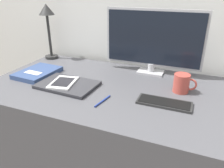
# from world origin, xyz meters

# --- Properties ---
(desk) EXTENTS (1.56, 0.79, 0.71)m
(desk) POSITION_xyz_m (0.00, 0.11, 0.35)
(desk) COLOR #4C4C51
(desk) RESTS_ON ground_plane
(monitor) EXTENTS (0.62, 0.11, 0.40)m
(monitor) POSITION_xyz_m (0.09, 0.41, 0.92)
(monitor) COLOR #B7B7BC
(monitor) RESTS_ON desk
(keyboard) EXTENTS (0.26, 0.10, 0.01)m
(keyboard) POSITION_xyz_m (0.25, 0.02, 0.72)
(keyboard) COLOR #282828
(keyboard) RESTS_ON desk
(laptop) EXTENTS (0.33, 0.24, 0.02)m
(laptop) POSITION_xyz_m (-0.30, 0.02, 0.72)
(laptop) COLOR #232328
(laptop) RESTS_ON desk
(ereader) EXTENTS (0.16, 0.20, 0.01)m
(ereader) POSITION_xyz_m (-0.32, 0.01, 0.73)
(ereader) COLOR white
(ereader) RESTS_ON laptop
(desk_lamp) EXTENTS (0.11, 0.11, 0.41)m
(desk_lamp) POSITION_xyz_m (-0.71, 0.43, 1.01)
(desk_lamp) COLOR #282828
(desk_lamp) RESTS_ON desk
(notebook) EXTENTS (0.22, 0.28, 0.03)m
(notebook) POSITION_xyz_m (-0.57, 0.10, 0.72)
(notebook) COLOR #334775
(notebook) RESTS_ON desk
(coffee_mug) EXTENTS (0.12, 0.08, 0.10)m
(coffee_mug) POSITION_xyz_m (0.31, 0.19, 0.76)
(coffee_mug) COLOR #B7473D
(coffee_mug) RESTS_ON desk
(pen) EXTENTS (0.03, 0.13, 0.01)m
(pen) POSITION_xyz_m (-0.04, -0.07, 0.71)
(pen) COLOR navy
(pen) RESTS_ON desk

